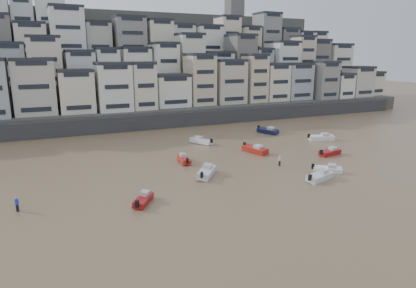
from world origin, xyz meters
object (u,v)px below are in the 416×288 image
person_pink (280,160)px  boat_i (268,130)px  boat_b (328,169)px  boat_d (330,151)px  boat_c (207,171)px  boat_a (320,175)px  boat_g (321,137)px  person_blue (17,204)px  boat_h (201,140)px  boat_e (255,149)px  boat_f (184,159)px  boat_j (143,199)px

person_pink → boat_i: bearing=61.1°
boat_b → boat_d: (7.32, 7.62, 0.06)m
boat_c → boat_a: bearing=-83.3°
boat_g → person_pink: person_pink is taller
person_blue → boat_i: bearing=26.4°
boat_b → boat_d: boat_d is taller
boat_d → boat_h: 24.41m
person_blue → person_pink: 37.36m
boat_b → boat_e: size_ratio=0.78×
boat_b → boat_f: 22.51m
boat_d → boat_j: (-35.55, -7.94, -0.06)m
boat_g → boat_f: bearing=-156.2°
boat_e → person_pink: bearing=-18.9°
boat_i → person_pink: 25.05m
boat_i → person_pink: person_pink is taller
boat_b → boat_g: size_ratio=0.78×
boat_c → boat_d: bearing=-48.5°
boat_g → boat_h: bearing=179.7°
boat_h → person_blue: bearing=97.3°
boat_e → boat_i: 17.69m
boat_h → boat_e: bearing=-177.5°
boat_f → boat_a: bearing=-132.1°
boat_h → person_pink: 19.80m
boat_i → person_blue: (-49.39, -24.55, 0.11)m
boat_d → boat_f: (-25.03, 6.28, -0.03)m
boat_j → boat_h: bearing=-2.4°
boat_e → boat_i: size_ratio=1.03×
boat_f → boat_h: 13.59m
boat_c → boat_j: size_ratio=1.30×
boat_a → boat_d: boat_a is taller
boat_e → boat_i: boat_e is taller
boat_g → person_blue: person_blue is taller
boat_a → boat_j: size_ratio=1.16×
boat_b → person_pink: (-4.48, 5.91, 0.26)m
boat_f → boat_i: boat_i is taller
boat_a → boat_i: (11.09, 30.16, 0.05)m
boat_e → boat_j: 28.47m
boat_b → boat_d: bearing=82.5°
boat_d → boat_h: bearing=125.5°
person_pink → boat_g: bearing=31.9°
boat_h → boat_j: size_ratio=1.21×
boat_h → boat_j: (-18.39, -25.31, -0.13)m
boat_b → boat_h: bearing=147.9°
boat_i → person_pink: bearing=-48.5°
boat_c → boat_e: (13.36, 8.50, -0.01)m
boat_c → boat_i: size_ratio=1.04×
boat_g → person_blue: bearing=-148.2°
boat_a → boat_h: 28.04m
boat_f → boat_h: size_ratio=0.87×
boat_g → person_pink: size_ratio=3.29×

